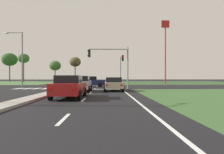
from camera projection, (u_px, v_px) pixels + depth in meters
name	position (u px, v px, depth m)	size (l,w,h in m)	color
ground_plane	(75.00, 87.00, 31.27)	(200.00, 200.00, 0.00)	black
grass_verge_far_right	(180.00, 82.00, 56.42)	(35.00, 35.00, 0.01)	#2D4C28
median_island_near	(25.00, 100.00, 12.28)	(1.20, 22.00, 0.14)	gray
median_island_far	(89.00, 82.00, 56.26)	(1.20, 36.00, 0.14)	gray
lane_dash_near	(64.00, 119.00, 7.04)	(0.14, 2.00, 0.01)	silver
lane_dash_second	(84.00, 100.00, 13.04)	(0.14, 2.00, 0.01)	silver
lane_dash_third	(91.00, 93.00, 19.04)	(0.14, 2.00, 0.01)	silver
lane_dash_fourth	(95.00, 89.00, 25.03)	(0.14, 2.00, 0.01)	silver
lane_dash_fifth	(97.00, 87.00, 31.03)	(0.14, 2.00, 0.01)	silver
edge_line_right	(134.00, 99.00, 13.45)	(0.14, 24.00, 0.01)	silver
stop_bar_near	(97.00, 89.00, 24.37)	(6.40, 0.50, 0.01)	silver
crosswalk_bar_near	(18.00, 89.00, 25.91)	(0.70, 2.80, 0.01)	silver
crosswalk_bar_second	(27.00, 89.00, 25.94)	(0.70, 2.80, 0.01)	silver
crosswalk_bar_third	(36.00, 89.00, 25.97)	(0.70, 2.80, 0.01)	silver
crosswalk_bar_fourth	(45.00, 89.00, 26.00)	(0.70, 2.80, 0.01)	silver
crosswalk_bar_fifth	(54.00, 88.00, 26.03)	(0.70, 2.80, 0.01)	silver
crosswalk_bar_sixth	(63.00, 88.00, 26.06)	(0.70, 2.80, 0.01)	silver
car_silver_near	(81.00, 84.00, 20.70)	(2.03, 4.22, 1.60)	#B7B7BC
car_beige_second	(114.00, 84.00, 21.77)	(2.07, 4.62, 1.46)	#BCAD8E
car_red_third	(69.00, 86.00, 14.22)	(2.07, 4.63, 1.60)	#A31919
car_navy_fourth	(91.00, 82.00, 30.01)	(4.17, 2.02, 1.59)	#161E47
traffic_signal_far_right	(121.00, 64.00, 35.92)	(0.32, 5.70, 5.36)	gray
traffic_signal_near_right	(112.00, 60.00, 24.82)	(5.09, 0.32, 5.19)	gray
street_lamp_second	(21.00, 56.00, 31.66)	(2.70, 0.34, 8.59)	gray
pedestrian_at_median	(84.00, 79.00, 41.10)	(0.34, 0.34, 1.73)	#232833
fastfood_pole_sign	(165.00, 39.00, 46.07)	(1.80, 0.40, 14.48)	red
treeline_near	(10.00, 60.00, 65.40)	(4.87, 4.87, 9.32)	#423323
treeline_second	(24.00, 58.00, 60.95)	(3.34, 3.34, 8.64)	#423323
treeline_third	(55.00, 66.00, 64.73)	(3.70, 3.70, 6.78)	#423323
treeline_fourth	(75.00, 62.00, 62.53)	(3.53, 3.53, 7.75)	#423323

